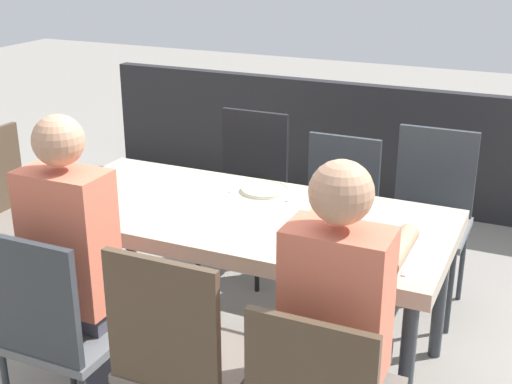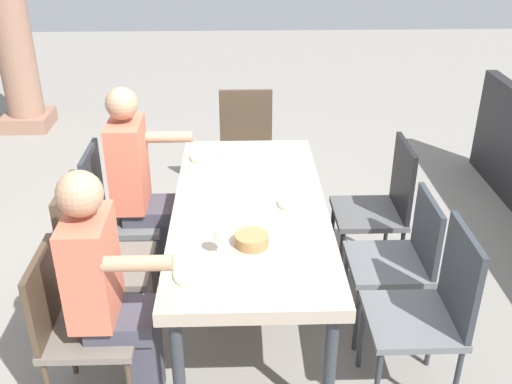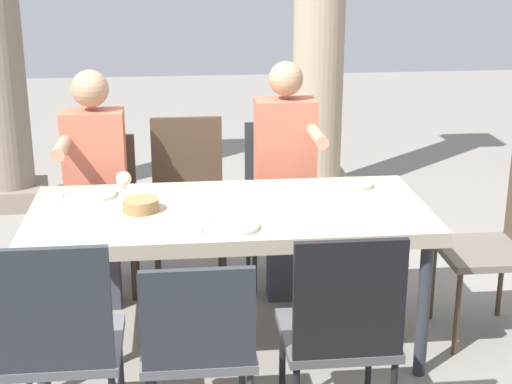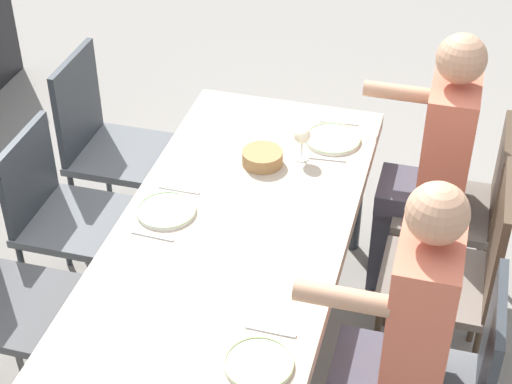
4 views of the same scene
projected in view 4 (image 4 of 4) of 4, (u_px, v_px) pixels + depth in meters
The scene contains 19 objects.
ground_plane at pixel (237, 358), 3.62m from camera, with size 16.00×16.00×0.00m, color gray.
dining_table at pixel (234, 237), 3.22m from camera, with size 1.90×0.87×0.74m.
chair_west_north at pixel (466, 201), 3.68m from camera, with size 0.44×0.44×0.88m.
chair_west_south at pixel (104, 138), 4.01m from camera, with size 0.44×0.44×0.97m.
chair_mid_north at pixel (460, 270), 3.25m from camera, with size 0.44×0.44×0.97m.
chair_mid_south at pixel (59, 209), 3.64m from camera, with size 0.44×0.44×0.86m.
chair_east_north at pixel (447, 382), 2.84m from camera, with size 0.44×0.44×0.93m.
diner_woman_green at pixel (430, 161), 3.61m from camera, with size 0.35×0.49×1.30m.
diner_man_white at pixel (398, 336), 2.77m from camera, with size 0.35×0.49×1.32m.
plate_0 at pixel (332, 139), 3.64m from camera, with size 0.25×0.25×0.02m.
wine_glass_0 at pixel (302, 136), 3.47m from camera, with size 0.07×0.07×0.15m.
fork_0 at pixel (339, 122), 3.76m from camera, with size 0.02×0.17×0.01m, color silver.
spoon_0 at pixel (326, 159), 3.53m from camera, with size 0.02×0.17×0.01m, color silver.
plate_1 at pixel (166, 211), 3.23m from camera, with size 0.23×0.23×0.02m.
fork_1 at pixel (179, 190), 3.35m from camera, with size 0.02×0.17×0.01m, color silver.
spoon_1 at pixel (152, 236), 3.12m from camera, with size 0.02×0.17×0.01m, color silver.
plate_2 at pixel (259, 364), 2.61m from camera, with size 0.22×0.22×0.02m.
fork_2 at pixel (271, 331), 2.73m from camera, with size 0.02×0.17×0.01m, color silver.
bread_basket at pixel (263, 158), 3.48m from camera, with size 0.17×0.17×0.06m, color #9E7547.
Camera 4 is at (2.37, 0.73, 2.74)m, focal length 58.81 mm.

